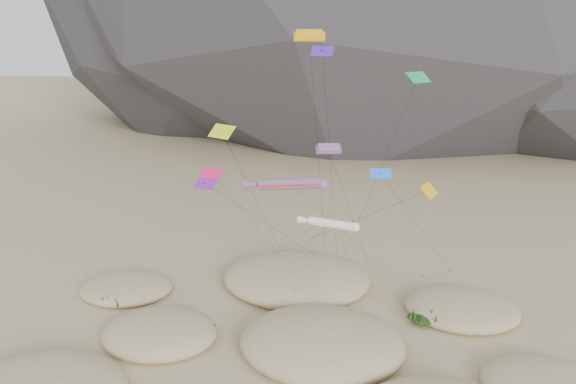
{
  "coord_description": "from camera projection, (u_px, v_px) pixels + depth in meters",
  "views": [
    {
      "loc": [
        5.64,
        -38.15,
        27.81
      ],
      "look_at": [
        -2.28,
        12.0,
        12.51
      ],
      "focal_mm": 35.0,
      "sensor_mm": 36.0,
      "label": 1
    }
  ],
  "objects": [
    {
      "name": "rainbow_tube_kite",
      "position": [
        288.0,
        184.0,
        52.48
      ],
      "size": [
        12.63,
        15.16,
        14.31
      ],
      "color": "red",
      "rests_on": "ground"
    },
    {
      "name": "dunes",
      "position": [
        294.0,
        342.0,
        49.68
      ],
      "size": [
        50.57,
        37.77,
        3.87
      ],
      "color": "#CCB789",
      "rests_on": "ground"
    },
    {
      "name": "multi_parafoil",
      "position": [
        329.0,
        151.0,
        48.9
      ],
      "size": [
        4.95,
        16.01,
        17.81
      ],
      "color": "red",
      "rests_on": "ground"
    },
    {
      "name": "orange_parafoil",
      "position": [
        310.0,
        39.0,
        48.91
      ],
      "size": [
        2.84,
        16.15,
        27.32
      ],
      "color": "orange",
      "rests_on": "ground"
    },
    {
      "name": "dune_grass",
      "position": [
        289.0,
        351.0,
        48.18
      ],
      "size": [
        43.84,
        28.89,
        1.45
      ],
      "color": "black",
      "rests_on": "ground"
    },
    {
      "name": "delta_kites",
      "position": [
        307.0,
        144.0,
        50.76
      ],
      "size": [
        25.78,
        18.62,
        25.94
      ],
      "color": "yellow",
      "rests_on": "ground"
    },
    {
      "name": "white_tube_kite",
      "position": [
        329.0,
        224.0,
        49.6
      ],
      "size": [
        9.03,
        17.93,
        11.45
      ],
      "color": "white",
      "rests_on": "ground"
    },
    {
      "name": "kite_stakes",
      "position": [
        342.0,
        266.0,
        66.76
      ],
      "size": [
        24.17,
        4.39,
        0.3
      ],
      "color": "#3F2D1E",
      "rests_on": "ground"
    }
  ]
}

